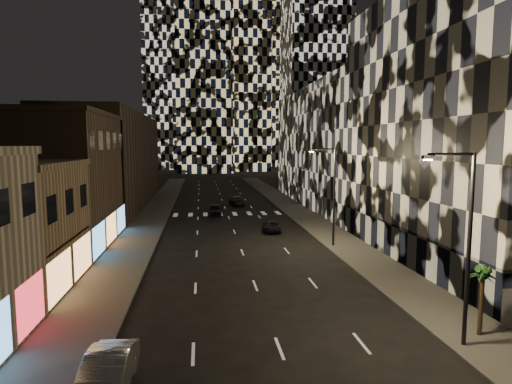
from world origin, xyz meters
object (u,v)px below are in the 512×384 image
object	(u,v)px
streetlight_far	(332,190)
car_dark_midlane	(215,210)
streetlight_near	(465,236)
car_dark_oncoming	(237,200)
car_silver_parked	(106,375)
palm_tree	(483,278)
car_dark_rightlane	(272,227)

from	to	relation	value
streetlight_far	car_dark_midlane	world-z (taller)	streetlight_far
streetlight_near	streetlight_far	world-z (taller)	same
streetlight_near	streetlight_far	size ratio (longest dim) A/B	1.00
streetlight_near	streetlight_far	distance (m)	20.00
car_dark_midlane	car_dark_oncoming	world-z (taller)	car_dark_midlane
car_silver_parked	palm_tree	distance (m)	17.54
streetlight_far	car_dark_rightlane	bearing A→B (deg)	119.91
car_silver_parked	car_dark_rightlane	xyz separation A→B (m)	(11.29, 29.22, -0.25)
streetlight_near	car_silver_parked	size ratio (longest dim) A/B	1.89
streetlight_near	car_dark_oncoming	size ratio (longest dim) A/B	1.83
car_dark_oncoming	car_dark_midlane	bearing A→B (deg)	64.75
car_dark_midlane	palm_tree	bearing A→B (deg)	-70.62
car_silver_parked	streetlight_far	bearing A→B (deg)	56.61
streetlight_near	car_dark_oncoming	world-z (taller)	streetlight_near
car_dark_oncoming	streetlight_far	bearing A→B (deg)	99.32
streetlight_near	palm_tree	size ratio (longest dim) A/B	2.60
car_dark_oncoming	car_dark_rightlane	size ratio (longest dim) A/B	1.27
streetlight_far	car_dark_oncoming	world-z (taller)	streetlight_far
car_silver_parked	car_dark_oncoming	distance (m)	51.06
streetlight_far	car_dark_oncoming	distance (m)	29.49
car_dark_oncoming	car_silver_parked	bearing A→B (deg)	76.35
streetlight_far	car_dark_rightlane	distance (m)	9.82
palm_tree	streetlight_far	bearing A→B (deg)	94.89
car_dark_midlane	palm_tree	size ratio (longest dim) A/B	1.25
car_silver_parked	palm_tree	world-z (taller)	palm_tree
car_dark_oncoming	car_dark_rightlane	xyz separation A→B (m)	(2.07, -21.00, -0.18)
car_silver_parked	palm_tree	size ratio (longest dim) A/B	1.38
streetlight_near	car_dark_midlane	distance (m)	40.70
car_silver_parked	car_dark_midlane	size ratio (longest dim) A/B	1.11
streetlight_far	palm_tree	world-z (taller)	streetlight_far
car_dark_rightlane	car_dark_oncoming	bearing A→B (deg)	101.30
car_dark_oncoming	palm_tree	size ratio (longest dim) A/B	1.43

